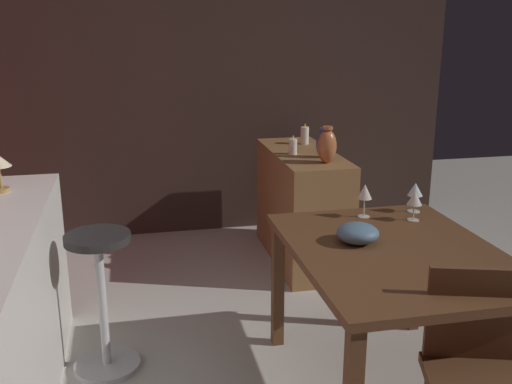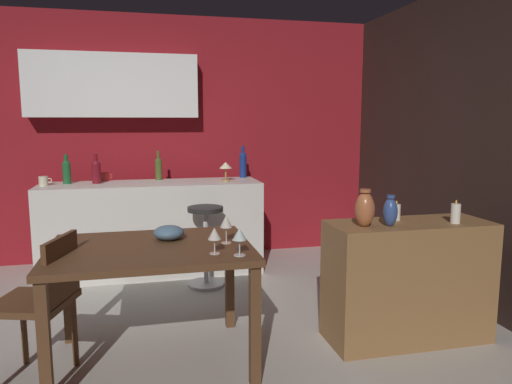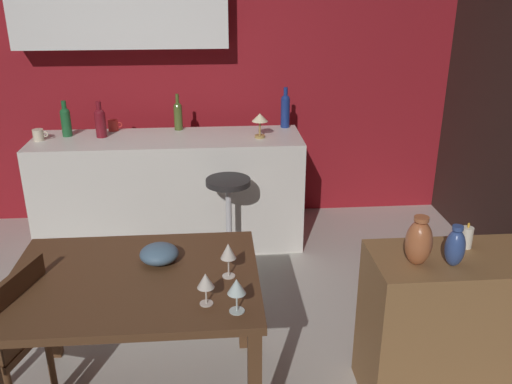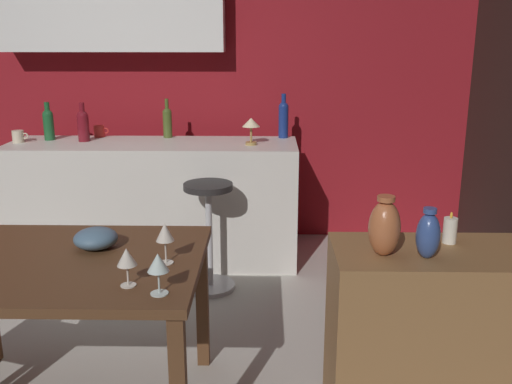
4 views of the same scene
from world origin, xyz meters
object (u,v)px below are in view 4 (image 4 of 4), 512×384
(counter_lamp, at_px, (251,125))
(wine_bottle_cobalt, at_px, (283,118))
(dining_table, at_px, (62,279))
(fruit_bowl, at_px, (96,238))
(cup_red, at_px, (99,131))
(wine_bottle_olive, at_px, (167,121))
(vase_copper, at_px, (384,228))
(wine_glass_right, at_px, (127,258))
(wine_bottle_green, at_px, (48,123))
(bar_stool, at_px, (209,234))
(vase_ceramic_blue, at_px, (428,235))
(wine_glass_left, at_px, (165,233))
(wine_bottle_ruby, at_px, (83,124))
(wine_glass_center, at_px, (158,264))
(cup_cream, at_px, (18,136))
(pillar_candle_tall, at_px, (450,230))
(sideboard_cabinet, at_px, (460,341))

(counter_lamp, bearing_deg, wine_bottle_cobalt, 51.26)
(dining_table, xyz_separation_m, fruit_bowl, (0.11, 0.14, 0.14))
(dining_table, relative_size, cup_red, 10.56)
(wine_bottle_olive, relative_size, cup_red, 2.58)
(wine_bottle_olive, relative_size, vase_copper, 1.21)
(wine_glass_right, xyz_separation_m, wine_bottle_green, (-1.09, 2.21, 0.17))
(bar_stool, relative_size, wine_bottle_olive, 2.49)
(wine_bottle_cobalt, bearing_deg, dining_table, -115.75)
(wine_glass_right, xyz_separation_m, fruit_bowl, (-0.24, 0.40, -0.07))
(counter_lamp, bearing_deg, vase_ceramic_blue, -69.06)
(wine_glass_left, height_order, wine_bottle_ruby, wine_bottle_ruby)
(wine_glass_right, xyz_separation_m, wine_glass_center, (0.13, -0.07, 0.01))
(wine_bottle_ruby, height_order, counter_lamp, wine_bottle_ruby)
(cup_red, height_order, cup_cream, cup_red)
(wine_bottle_cobalt, relative_size, vase_ceramic_blue, 1.63)
(bar_stool, relative_size, pillar_candle_tall, 5.45)
(counter_lamp, height_order, pillar_candle_tall, counter_lamp)
(cup_red, relative_size, counter_lamp, 0.59)
(wine_glass_right, distance_m, vase_copper, 1.00)
(fruit_bowl, bearing_deg, wine_glass_left, -26.35)
(wine_bottle_ruby, bearing_deg, wine_bottle_olive, 16.02)
(wine_glass_left, distance_m, counter_lamp, 1.85)
(wine_glass_left, xyz_separation_m, wine_bottle_cobalt, (0.54, 2.11, 0.18))
(wine_glass_center, height_order, cup_cream, cup_cream)
(wine_glass_left, bearing_deg, sideboard_cabinet, -1.83)
(wine_bottle_olive, bearing_deg, pillar_candle_tall, -53.37)
(dining_table, xyz_separation_m, wine_glass_left, (0.46, -0.03, 0.22))
(counter_lamp, height_order, vase_copper, counter_lamp)
(wine_bottle_olive, bearing_deg, vase_copper, -60.97)
(wine_glass_left, xyz_separation_m, cup_red, (-0.86, 2.11, 0.07))
(sideboard_cabinet, relative_size, wine_glass_left, 6.22)
(fruit_bowl, bearing_deg, wine_bottle_green, 115.28)
(bar_stool, xyz_separation_m, wine_bottle_cobalt, (0.50, 0.76, 0.66))
(sideboard_cabinet, relative_size, wine_glass_right, 7.19)
(dining_table, relative_size, sideboard_cabinet, 1.10)
(wine_glass_left, distance_m, wine_glass_center, 0.30)
(cup_cream, bearing_deg, wine_bottle_olive, 12.12)
(cup_red, relative_size, pillar_candle_tall, 0.85)
(wine_glass_left, height_order, pillar_candle_tall, pillar_candle_tall)
(cup_cream, bearing_deg, counter_lamp, -2.07)
(sideboard_cabinet, height_order, vase_ceramic_blue, vase_ceramic_blue)
(wine_bottle_olive, bearing_deg, wine_glass_center, -81.47)
(dining_table, bearing_deg, cup_cream, 116.75)
(wine_glass_right, xyz_separation_m, vase_ceramic_blue, (1.15, 0.11, 0.06))
(counter_lamp, distance_m, vase_ceramic_blue, 2.07)
(wine_bottle_green, relative_size, pillar_candle_tall, 2.09)
(wine_bottle_ruby, relative_size, wine_bottle_green, 1.01)
(wine_bottle_olive, bearing_deg, sideboard_cabinet, -53.61)
(bar_stool, xyz_separation_m, wine_bottle_ruby, (-0.97, 0.58, 0.64))
(wine_glass_left, bearing_deg, dining_table, 176.34)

